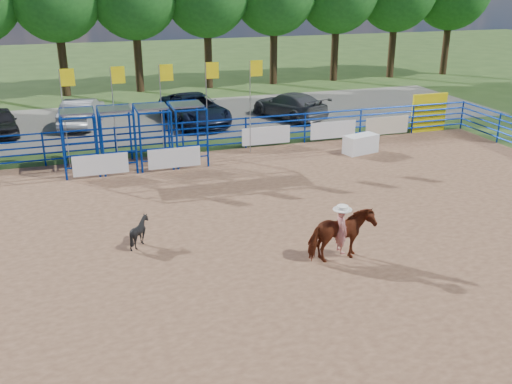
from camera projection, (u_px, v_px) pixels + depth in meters
ground at (246, 245)px, 17.34m from camera, size 120.00×120.00×0.00m
arena_dirt at (246, 245)px, 17.33m from camera, size 30.00×20.00×0.02m
gravel_strip at (160, 120)px, 32.47m from camera, size 40.00×10.00×0.01m
announcer_table at (361, 144)px, 26.19m from camera, size 1.71×1.09×0.84m
horse_and_rider at (341, 233)px, 16.09m from camera, size 1.89×0.94×2.35m
calf at (140, 232)px, 17.15m from camera, size 0.93×0.86×0.89m
car_a at (1, 122)px, 29.19m from camera, size 2.11×4.04×1.31m
car_b at (82, 112)px, 30.87m from camera, size 2.70×4.84×1.51m
car_c at (195, 109)px, 31.30m from camera, size 3.42×6.10×1.61m
car_d at (289, 105)px, 32.61m from camera, size 3.72×5.45×1.47m
perimeter_fence at (246, 223)px, 17.07m from camera, size 30.10×20.10×1.50m
chute_assembly at (143, 137)px, 24.22m from camera, size 19.32×2.41×4.20m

